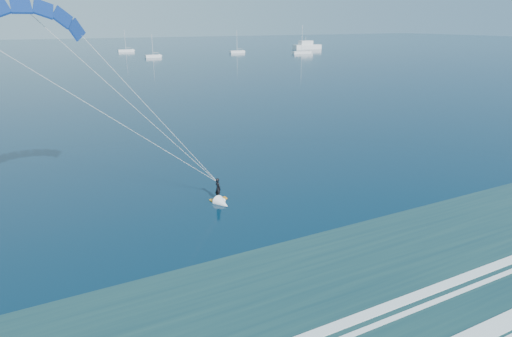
{
  "coord_description": "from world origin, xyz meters",
  "views": [
    {
      "loc": [
        -20.52,
        -6.2,
        15.27
      ],
      "look_at": [
        -3.92,
        24.44,
        3.97
      ],
      "focal_mm": 32.0,
      "sensor_mm": 36.0,
      "label": 1
    }
  ],
  "objects_px": {
    "kitesurfer_rig": "(130,104)",
    "sailboat_3": "(153,56)",
    "motor_yacht": "(307,46)",
    "sailboat_4": "(126,51)",
    "sailboat_6": "(302,52)",
    "sailboat_5": "(237,52)"
  },
  "relations": [
    {
      "from": "sailboat_4",
      "to": "sailboat_6",
      "type": "distance_m",
      "value": 90.81
    },
    {
      "from": "sailboat_3",
      "to": "sailboat_6",
      "type": "distance_m",
      "value": 71.49
    },
    {
      "from": "sailboat_6",
      "to": "sailboat_4",
      "type": "bearing_deg",
      "value": 142.4
    },
    {
      "from": "motor_yacht",
      "to": "sailboat_5",
      "type": "height_order",
      "value": "sailboat_5"
    },
    {
      "from": "kitesurfer_rig",
      "to": "sailboat_3",
      "type": "distance_m",
      "value": 175.0
    },
    {
      "from": "sailboat_5",
      "to": "sailboat_6",
      "type": "distance_m",
      "value": 32.27
    },
    {
      "from": "sailboat_3",
      "to": "sailboat_6",
      "type": "xyz_separation_m",
      "value": [
        70.65,
        -10.92,
        0.02
      ]
    },
    {
      "from": "sailboat_6",
      "to": "sailboat_3",
      "type": "bearing_deg",
      "value": 171.22
    },
    {
      "from": "sailboat_4",
      "to": "sailboat_6",
      "type": "bearing_deg",
      "value": -37.6
    },
    {
      "from": "motor_yacht",
      "to": "sailboat_4",
      "type": "height_order",
      "value": "sailboat_4"
    },
    {
      "from": "kitesurfer_rig",
      "to": "sailboat_5",
      "type": "distance_m",
      "value": 201.14
    },
    {
      "from": "kitesurfer_rig",
      "to": "sailboat_5",
      "type": "bearing_deg",
      "value": 61.6
    },
    {
      "from": "motor_yacht",
      "to": "sailboat_3",
      "type": "height_order",
      "value": "sailboat_3"
    },
    {
      "from": "kitesurfer_rig",
      "to": "motor_yacht",
      "type": "height_order",
      "value": "kitesurfer_rig"
    },
    {
      "from": "sailboat_3",
      "to": "sailboat_6",
      "type": "bearing_deg",
      "value": -8.78
    },
    {
      "from": "sailboat_4",
      "to": "sailboat_5",
      "type": "bearing_deg",
      "value": -36.92
    },
    {
      "from": "motor_yacht",
      "to": "sailboat_3",
      "type": "bearing_deg",
      "value": -168.66
    },
    {
      "from": "motor_yacht",
      "to": "sailboat_4",
      "type": "xyz_separation_m",
      "value": [
        -95.33,
        25.62,
        -1.16
      ]
    },
    {
      "from": "kitesurfer_rig",
      "to": "sailboat_6",
      "type": "height_order",
      "value": "kitesurfer_rig"
    },
    {
      "from": "kitesurfer_rig",
      "to": "motor_yacht",
      "type": "bearing_deg",
      "value": 52.28
    },
    {
      "from": "sailboat_3",
      "to": "kitesurfer_rig",
      "type": "bearing_deg",
      "value": -106.65
    },
    {
      "from": "sailboat_4",
      "to": "sailboat_5",
      "type": "height_order",
      "value": "sailboat_4"
    }
  ]
}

